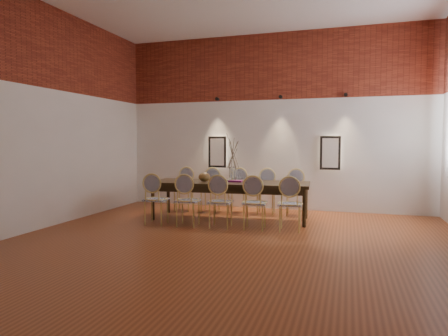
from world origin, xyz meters
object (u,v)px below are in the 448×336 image
(dining_table, at_px, (230,201))
(chair_near_e, at_px, (290,204))
(vase, at_px, (233,174))
(chair_far_d, at_px, (266,192))
(bowl, at_px, (204,177))
(book, at_px, (235,181))
(chair_near_b, at_px, (188,200))
(chair_far_e, at_px, (295,193))
(chair_far_b, at_px, (210,190))
(chair_near_c, at_px, (221,201))
(chair_far_a, at_px, (184,190))
(chair_near_d, at_px, (255,203))
(chair_near_a, at_px, (156,199))
(chair_far_c, at_px, (238,191))

(dining_table, height_order, chair_near_e, chair_near_e)
(dining_table, relative_size, vase, 10.33)
(chair_far_d, bearing_deg, dining_table, 51.46)
(bowl, height_order, book, bowl)
(chair_near_b, height_order, bowl, chair_near_b)
(vase, bearing_deg, book, 11.76)
(chair_far_e, height_order, bowl, chair_far_e)
(chair_far_d, xyz_separation_m, chair_far_e, (0.62, 0.04, 0.00))
(chair_near_e, xyz_separation_m, chair_far_b, (-1.96, 1.43, 0.00))
(chair_near_c, bearing_deg, chair_far_d, 68.28)
(chair_near_e, distance_m, bowl, 1.93)
(bowl, bearing_deg, chair_far_a, 135.21)
(dining_table, distance_m, chair_near_d, 1.00)
(chair_far_a, distance_m, bowl, 1.16)
(chair_far_a, relative_size, vase, 3.13)
(chair_near_d, relative_size, chair_far_e, 1.00)
(chair_near_a, xyz_separation_m, chair_far_e, (2.37, 1.72, 0.00))
(chair_far_b, height_order, vase, vase)
(bowl, bearing_deg, chair_far_e, 29.21)
(dining_table, relative_size, bowl, 12.92)
(chair_near_e, height_order, chair_far_a, same)
(chair_far_e, bearing_deg, chair_far_d, -0.00)
(chair_far_a, relative_size, bowl, 3.92)
(bowl, bearing_deg, chair_far_c, 62.16)
(chair_near_d, height_order, bowl, chair_near_d)
(chair_far_b, relative_size, chair_far_c, 1.00)
(dining_table, distance_m, chair_near_b, 1.00)
(chair_near_b, distance_m, chair_far_b, 1.56)
(chair_far_a, height_order, bowl, chair_far_a)
(chair_near_c, xyz_separation_m, chair_far_d, (0.51, 1.60, 0.00))
(chair_near_a, bearing_deg, chair_near_e, 0.00)
(chair_far_b, height_order, chair_far_c, same)
(chair_far_c, xyz_separation_m, chair_far_d, (0.62, 0.04, 0.00))
(chair_near_d, xyz_separation_m, chair_far_b, (-1.34, 1.47, 0.00))
(dining_table, distance_m, bowl, 0.69)
(chair_near_b, xyz_separation_m, chair_near_c, (0.62, 0.04, 0.00))
(chair_near_b, relative_size, chair_far_c, 1.00)
(vase, bearing_deg, chair_far_a, 152.91)
(chair_near_c, distance_m, chair_far_b, 1.68)
(chair_far_e, xyz_separation_m, vase, (-1.13, -0.86, 0.43))
(dining_table, relative_size, chair_near_a, 3.30)
(chair_near_e, relative_size, book, 3.62)
(chair_far_c, distance_m, chair_far_d, 0.62)
(bowl, bearing_deg, dining_table, 9.49)
(chair_near_a, distance_m, bowl, 1.09)
(chair_near_c, distance_m, chair_far_a, 1.99)
(chair_near_b, bearing_deg, vase, 49.08)
(chair_near_b, distance_m, chair_near_d, 1.24)
(dining_table, relative_size, chair_near_e, 3.30)
(chair_near_e, height_order, chair_far_b, same)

